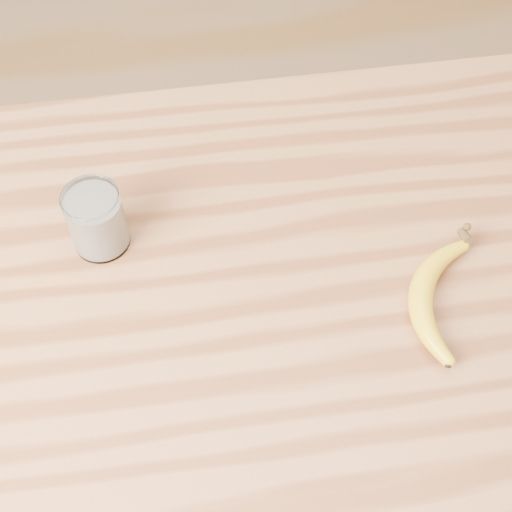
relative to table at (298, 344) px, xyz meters
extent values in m
plane|color=olive|center=(0.00, 0.00, -0.77)|extent=(4.00, 4.00, 0.00)
cube|color=#986138|center=(0.00, 0.00, 0.11)|extent=(1.20, 0.80, 0.04)
cylinder|color=brown|center=(0.54, 0.34, -0.34)|extent=(0.06, 0.06, 0.86)
cylinder|color=white|center=(-0.25, 0.12, 0.18)|extent=(0.07, 0.07, 0.09)
torus|color=white|center=(-0.25, 0.12, 0.22)|extent=(0.07, 0.07, 0.00)
cylinder|color=beige|center=(-0.25, 0.12, 0.17)|extent=(0.07, 0.07, 0.08)
camera|label=1|loc=(-0.13, -0.45, 0.89)|focal=50.00mm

